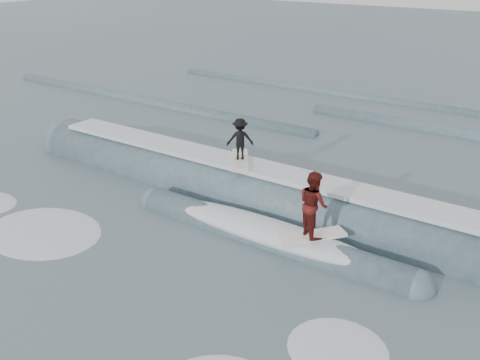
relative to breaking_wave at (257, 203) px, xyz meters
The scene contains 6 objects.
ground 6.31m from the breaking_wave, 92.05° to the right, with size 160.00×160.00×0.00m, color #3E4F5B.
breaking_wave is the anchor object (origin of this frame).
surfer_black 2.19m from the breaking_wave, 163.14° to the left, with size 1.60×1.95×1.54m.
surfer_red 3.90m from the breaking_wave, 32.23° to the right, with size 1.66×1.92×2.01m.
whitewater 7.27m from the breaking_wave, 86.18° to the right, with size 16.01×7.26×0.10m.
far_swells 11.56m from the breaking_wave, 101.16° to the left, with size 42.00×8.65×0.80m.
Camera 1 is at (9.13, -7.68, 7.96)m, focal length 40.00 mm.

